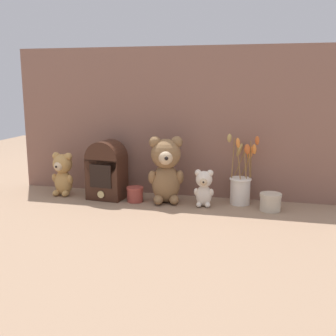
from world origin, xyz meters
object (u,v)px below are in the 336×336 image
object	(u,v)px
teddy_bear_small	(204,187)
vintage_radio	(107,169)
teddy_bear_medium	(63,173)
flower_vase	(241,184)
decorative_tin_short	(135,194)
teddy_bear_large	(166,168)
decorative_tin_tall	(270,202)

from	to	relation	value
teddy_bear_small	vintage_radio	distance (m)	0.46
teddy_bear_medium	flower_vase	size ratio (longest dim) A/B	0.66
flower_vase	decorative_tin_short	distance (m)	0.48
vintage_radio	teddy_bear_large	bearing A→B (deg)	0.11
decorative_tin_short	vintage_radio	bearing A→B (deg)	172.69
teddy_bear_medium	teddy_bear_small	distance (m)	0.68
teddy_bear_medium	vintage_radio	size ratio (longest dim) A/B	0.76
teddy_bear_medium	vintage_radio	world-z (taller)	vintage_radio
teddy_bear_large	decorative_tin_short	size ratio (longest dim) A/B	3.93
teddy_bear_large	vintage_radio	size ratio (longest dim) A/B	1.10
teddy_bear_medium	decorative_tin_tall	world-z (taller)	teddy_bear_medium
teddy_bear_medium	vintage_radio	xyz separation A→B (m)	(0.23, -0.00, 0.03)
teddy_bear_small	vintage_radio	bearing A→B (deg)	177.97
decorative_tin_tall	decorative_tin_short	size ratio (longest dim) A/B	1.20
teddy_bear_small	decorative_tin_tall	bearing A→B (deg)	0.80
flower_vase	teddy_bear_medium	bearing A→B (deg)	-176.13
teddy_bear_medium	teddy_bear_small	bearing A→B (deg)	-1.53
decorative_tin_tall	decorative_tin_short	distance (m)	0.60
teddy_bear_large	teddy_bear_medium	distance (m)	0.51
teddy_bear_medium	teddy_bear_small	size ratio (longest dim) A/B	1.27
teddy_bear_large	flower_vase	distance (m)	0.34
teddy_bear_medium	teddy_bear_large	bearing A→B (deg)	-0.18
teddy_bear_small	decorative_tin_tall	xyz separation A→B (m)	(0.28, 0.00, -0.05)
decorative_tin_short	flower_vase	bearing A→B (deg)	9.37
teddy_bear_large	decorative_tin_short	xyz separation A→B (m)	(-0.14, -0.02, -0.12)
teddy_bear_large	decorative_tin_tall	world-z (taller)	teddy_bear_large
decorative_tin_tall	decorative_tin_short	xyz separation A→B (m)	(-0.60, -0.01, -0.00)
teddy_bear_medium	teddy_bear_small	world-z (taller)	teddy_bear_medium
teddy_bear_large	decorative_tin_short	distance (m)	0.19
teddy_bear_small	decorative_tin_tall	world-z (taller)	teddy_bear_small
teddy_bear_small	vintage_radio	xyz separation A→B (m)	(-0.46, 0.02, 0.05)
teddy_bear_small	teddy_bear_medium	bearing A→B (deg)	178.47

